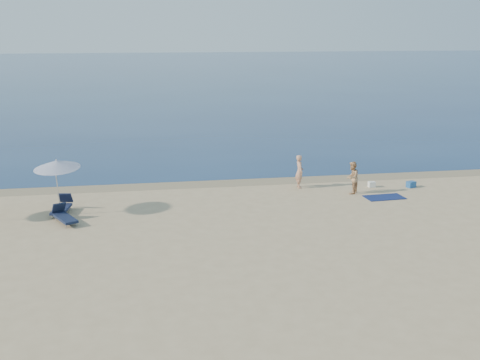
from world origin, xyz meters
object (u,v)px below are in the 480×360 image
Objects in this scene: blue_cooler at (411,184)px; umbrella_near at (57,164)px; person_right at (352,178)px; person_left at (299,171)px.

blue_cooler is 16.84m from umbrella_near.
blue_cooler is at bearing 29.65° from umbrella_near.
person_right is 3.67× the size of blue_cooler.
person_left reaches higher than person_right.
person_right is (2.19, -1.48, -0.04)m from person_left.
person_right is 13.45m from umbrella_near.
person_left is 3.87× the size of blue_cooler.
umbrella_near reaches higher than blue_cooler.
person_left reaches higher than blue_cooler.
person_right is at bearing -124.79° from person_left.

